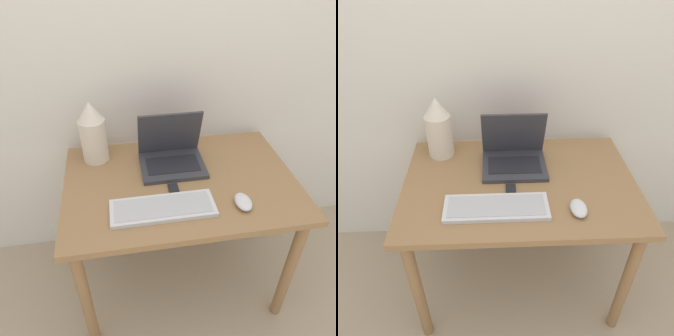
% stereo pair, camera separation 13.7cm
% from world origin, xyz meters
% --- Properties ---
extents(wall_back, '(6.00, 0.05, 2.50)m').
position_xyz_m(wall_back, '(0.00, 0.76, 1.25)').
color(wall_back, silver).
rests_on(wall_back, ground_plane).
extents(desk, '(1.03, 0.70, 0.71)m').
position_xyz_m(desk, '(0.00, 0.35, 0.61)').
color(desk, olive).
rests_on(desk, ground_plane).
extents(laptop, '(0.30, 0.24, 0.25)m').
position_xyz_m(laptop, '(-0.02, 0.48, 0.76)').
color(laptop, '#333338').
rests_on(laptop, desk).
extents(keyboard, '(0.42, 0.15, 0.02)m').
position_xyz_m(keyboard, '(-0.11, 0.17, 0.72)').
color(keyboard, silver).
rests_on(keyboard, desk).
extents(mouse, '(0.07, 0.11, 0.03)m').
position_xyz_m(mouse, '(0.22, 0.14, 0.72)').
color(mouse, silver).
rests_on(mouse, desk).
extents(vase, '(0.12, 0.12, 0.30)m').
position_xyz_m(vase, '(-0.37, 0.58, 0.85)').
color(vase, beige).
rests_on(vase, desk).
extents(mp3_player, '(0.04, 0.06, 0.01)m').
position_xyz_m(mp3_player, '(-0.04, 0.29, 0.71)').
color(mp3_player, black).
rests_on(mp3_player, desk).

